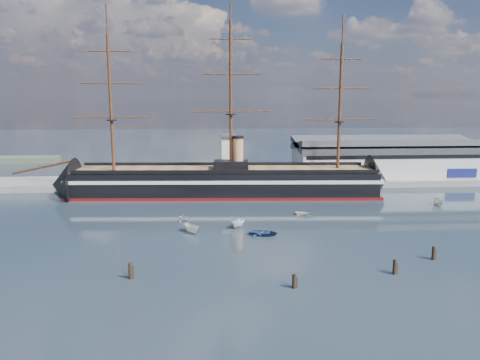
{
  "coord_description": "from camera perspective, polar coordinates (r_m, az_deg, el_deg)",
  "views": [
    {
      "loc": [
        -3.6,
        -75.98,
        29.2
      ],
      "look_at": [
        4.28,
        35.0,
        9.0
      ],
      "focal_mm": 35.0,
      "sensor_mm": 36.0,
      "label": 1
    }
  ],
  "objects": [
    {
      "name": "quay_tower",
      "position": [
        150.39,
        -1.51,
        2.86
      ],
      "size": [
        5.0,
        5.0,
        15.0
      ],
      "color": "silver",
      "rests_on": "ground"
    },
    {
      "name": "motorboat_e",
      "position": [
        117.11,
        7.77,
        -4.24
      ],
      "size": [
        1.85,
        2.85,
        1.24
      ],
      "primitive_type": "imported",
      "rotation": [
        0.0,
        0.0,
        1.25
      ],
      "color": "silver",
      "rests_on": "ground"
    },
    {
      "name": "quay",
      "position": [
        155.35,
        1.03,
        -0.54
      ],
      "size": [
        180.0,
        18.0,
        2.0
      ],
      "primitive_type": "cube",
      "color": "slate",
      "rests_on": "ground"
    },
    {
      "name": "warship",
      "position": [
        138.33,
        -2.64,
        -0.2
      ],
      "size": [
        113.32,
        21.4,
        53.94
      ],
      "rotation": [
        0.0,
        0.0,
        -0.06
      ],
      "color": "black",
      "rests_on": "ground"
    },
    {
      "name": "motorboat_a",
      "position": [
        101.7,
        -5.89,
        -6.45
      ],
      "size": [
        6.26,
        4.95,
        2.39
      ],
      "primitive_type": "imported",
      "rotation": [
        0.0,
        0.0,
        0.54
      ],
      "color": "white",
      "rests_on": "ground"
    },
    {
      "name": "warehouse",
      "position": [
        169.04,
        17.36,
        2.61
      ],
      "size": [
        63.0,
        21.0,
        11.6
      ],
      "color": "#B7BABC",
      "rests_on": "ground"
    },
    {
      "name": "ground",
      "position": [
        119.65,
        -2.22,
        -3.84
      ],
      "size": [
        600.0,
        600.0,
        0.0
      ],
      "primitive_type": "plane",
      "color": "#14202F",
      "rests_on": "ground"
    },
    {
      "name": "piling_far_right",
      "position": [
        92.36,
        22.47,
        -8.95
      ],
      "size": [
        0.64,
        0.64,
        3.2
      ],
      "primitive_type": "cylinder",
      "color": "black",
      "rests_on": "ground"
    },
    {
      "name": "motorboat_b",
      "position": [
        99.62,
        2.9,
        -6.77
      ],
      "size": [
        2.44,
        3.97,
        1.73
      ],
      "primitive_type": "imported",
      "rotation": [
        0.0,
        0.0,
        1.29
      ],
      "color": "navy",
      "rests_on": "ground"
    },
    {
      "name": "motorboat_f",
      "position": [
        137.31,
        23.01,
        -2.82
      ],
      "size": [
        5.81,
        2.2,
        2.31
      ],
      "primitive_type": "imported",
      "rotation": [
        0.0,
        0.0,
        0.01
      ],
      "color": "beige",
      "rests_on": "ground"
    },
    {
      "name": "piling_near_left",
      "position": [
        79.12,
        -13.18,
        -11.65
      ],
      "size": [
        0.64,
        0.64,
        3.42
      ],
      "primitive_type": "cylinder",
      "color": "black",
      "rests_on": "ground"
    },
    {
      "name": "piling_near_mid",
      "position": [
        74.19,
        6.6,
        -12.96
      ],
      "size": [
        0.64,
        0.64,
        2.98
      ],
      "primitive_type": "cylinder",
      "color": "black",
      "rests_on": "ground"
    },
    {
      "name": "piling_near_right",
      "position": [
        83.07,
        18.28,
        -10.83
      ],
      "size": [
        0.64,
        0.64,
        3.25
      ],
      "primitive_type": "cylinder",
      "color": "black",
      "rests_on": "ground"
    },
    {
      "name": "motorboat_c",
      "position": [
        105.44,
        -0.21,
        -5.79
      ],
      "size": [
        5.69,
        4.7,
        2.19
      ],
      "primitive_type": "imported",
      "rotation": [
        0.0,
        0.0,
        -0.58
      ],
      "color": "white",
      "rests_on": "ground"
    },
    {
      "name": "motorboat_d",
      "position": [
        111.18,
        -6.92,
        -5.01
      ],
      "size": [
        5.25,
        5.42,
        1.93
      ],
      "primitive_type": "imported",
      "rotation": [
        0.0,
        0.0,
        0.82
      ],
      "color": "silver",
      "rests_on": "ground"
    }
  ]
}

